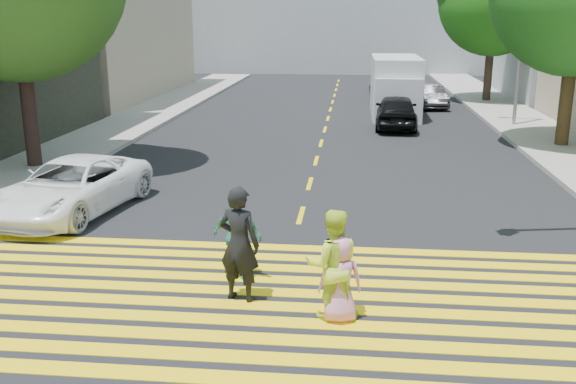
% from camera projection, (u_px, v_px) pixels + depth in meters
% --- Properties ---
extents(ground, '(120.00, 120.00, 0.00)m').
position_uv_depth(ground, '(267.00, 336.00, 9.52)').
color(ground, black).
extents(sidewalk_left, '(3.00, 40.00, 0.15)m').
position_uv_depth(sidewalk_left, '(156.00, 111.00, 31.44)').
color(sidewalk_left, gray).
rests_on(sidewalk_left, ground).
extents(sidewalk_right, '(3.00, 60.00, 0.15)m').
position_uv_depth(sidewalk_right, '(557.00, 146.00, 23.05)').
color(sidewalk_right, gray).
rests_on(sidewalk_right, ground).
extents(curb_red, '(0.20, 8.00, 0.16)m').
position_uv_depth(curb_red, '(25.00, 204.00, 15.94)').
color(curb_red, maroon).
rests_on(curb_red, ground).
extents(crosswalk, '(13.40, 5.30, 0.01)m').
position_uv_depth(crosswalk, '(277.00, 299.00, 10.74)').
color(crosswalk, yellow).
rests_on(crosswalk, ground).
extents(lane_line, '(0.12, 34.40, 0.01)m').
position_uv_depth(lane_line, '(329.00, 114.00, 31.10)').
color(lane_line, yellow).
rests_on(lane_line, ground).
extents(building_left_tan, '(12.00, 16.00, 10.00)m').
position_uv_depth(building_left_tan, '(55.00, 8.00, 36.63)').
color(building_left_tan, tan).
rests_on(building_left_tan, ground).
extents(pedestrian_man, '(0.83, 0.67, 1.96)m').
position_uv_depth(pedestrian_man, '(239.00, 244.00, 10.51)').
color(pedestrian_man, black).
rests_on(pedestrian_man, ground).
extents(pedestrian_woman, '(0.94, 0.78, 1.78)m').
position_uv_depth(pedestrian_woman, '(332.00, 264.00, 9.89)').
color(pedestrian_woman, '#CCE837').
rests_on(pedestrian_woman, ground).
extents(pedestrian_child, '(0.73, 0.53, 1.38)m').
position_uv_depth(pedestrian_child, '(340.00, 279.00, 9.84)').
color(pedestrian_child, pink).
rests_on(pedestrian_child, ground).
extents(pedestrian_extra, '(0.99, 0.58, 1.58)m').
position_uv_depth(pedestrian_extra, '(238.00, 236.00, 11.45)').
color(pedestrian_extra, teal).
rests_on(pedestrian_extra, ground).
extents(white_sedan, '(2.89, 4.95, 1.30)m').
position_uv_depth(white_sedan, '(72.00, 187.00, 15.32)').
color(white_sedan, white).
rests_on(white_sedan, ground).
extents(dark_car_near, '(1.85, 4.30, 1.45)m').
position_uv_depth(dark_car_near, '(396.00, 111.00, 26.92)').
color(dark_car_near, black).
rests_on(dark_car_near, ground).
extents(silver_car, '(2.29, 4.41, 1.22)m').
position_uv_depth(silver_car, '(388.00, 87.00, 36.96)').
color(silver_car, '#A0A3AC').
rests_on(silver_car, ground).
extents(dark_car_parked, '(1.73, 3.75, 1.19)m').
position_uv_depth(dark_car_parked, '(429.00, 96.00, 33.09)').
color(dark_car_parked, black).
rests_on(dark_car_parked, ground).
extents(white_van, '(2.19, 5.79, 2.73)m').
position_uv_depth(white_van, '(395.00, 88.00, 30.30)').
color(white_van, '#BABABD').
rests_on(white_van, ground).
extents(street_lamp, '(1.88, 0.52, 8.35)m').
position_uv_depth(street_lamp, '(520.00, 11.00, 26.03)').
color(street_lamp, gray).
rests_on(street_lamp, ground).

